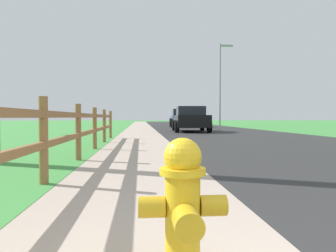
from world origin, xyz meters
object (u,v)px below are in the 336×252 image
Objects in this scene: fire_hydrant at (183,206)px; parked_suv_black at (190,119)px; parked_car_blue at (182,118)px; street_lamp at (221,78)px.

fire_hydrant is 16.61m from parked_suv_black.
parked_car_blue is 4.80m from street_lamp.
parked_suv_black is at bearing 80.71° from fire_hydrant.
fire_hydrant is at bearing -105.08° from street_lamp.
street_lamp is at bearing 3.54° from parked_car_blue.
parked_suv_black is at bearing -115.42° from street_lamp.
parked_car_blue is at bearing 82.36° from fire_hydrant.
street_lamp reaches higher than parked_car_blue.
parked_suv_black is at bearing -94.34° from parked_car_blue.
fire_hydrant is 0.15× the size of parked_car_blue.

